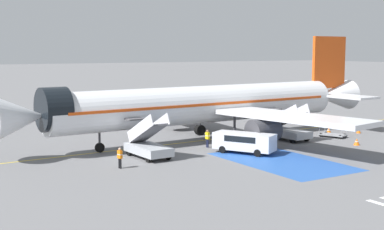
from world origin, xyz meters
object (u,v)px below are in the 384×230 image
Objects in this scene: fuel_tanker at (173,101)px; baggage_cart at (333,135)px; service_van_0 at (244,141)px; traffic_cone_1 at (329,130)px; ground_crew_0 at (207,137)px; traffic_cone_0 at (359,131)px; airliner at (209,104)px; boarding_stairs_forward at (148,146)px; boarding_stairs_aft at (287,130)px; traffic_cone_2 at (357,142)px; ground_crew_1 at (120,157)px.

fuel_tanker is 28.64m from baggage_cart.
traffic_cone_1 is at bearing -13.23° from service_van_0.
service_van_0 reaches higher than baggage_cart.
ground_crew_0 is 18.75m from traffic_cone_0.
fuel_tanker is 13.96× the size of traffic_cone_1.
airliner is 7.41× the size of service_van_0.
traffic_cone_0 is at bearing -98.79° from ground_crew_0.
boarding_stairs_forward is at bearing -176.12° from traffic_cone_1.
ground_crew_0 is (-9.17, 0.56, -0.02)m from boarding_stairs_aft.
baggage_cart is at bearing -102.07° from ground_crew_0.
boarding_stairs_forward is 15.96m from boarding_stairs_aft.
boarding_stairs_aft is 9.58m from traffic_cone_0.
traffic_cone_2 is (-1.52, -4.50, 0.07)m from baggage_cart.
ground_crew_0 is at bearing 78.80° from service_van_0.
boarding_stairs_forward is at bearing -180.00° from boarding_stairs_aft.
service_van_0 is at bearing -166.75° from ground_crew_0.
airliner is 14.61m from traffic_cone_2.
ground_crew_1 reaches higher than baggage_cart.
airliner is 14.09m from traffic_cone_1.
traffic_cone_0 is 0.86× the size of traffic_cone_1.
service_van_0 is at bearing -171.39° from traffic_cone_0.
traffic_cone_1 is (4.44, -26.40, -1.31)m from fuel_tanker.
boarding_stairs_aft is 0.95× the size of service_van_0.
ground_crew_1 is 2.84× the size of traffic_cone_0.
boarding_stairs_forward is 8.11× the size of traffic_cone_1.
boarding_stairs_forward is 3.32× the size of ground_crew_1.
airliner reaches higher than baggage_cart.
boarding_stairs_forward is at bearing 114.91° from airliner.
ground_crew_1 is at bearing -172.95° from boarding_stairs_aft.
airliner is at bearing 51.72° from service_van_0.
boarding_stairs_forward reaches higher than traffic_cone_2.
baggage_cart is at bearing -16.32° from boarding_stairs_aft.
fuel_tanker is at bearing -23.60° from airliner.
fuel_tanker reaches higher than traffic_cone_1.
traffic_cone_0 is at bearing -20.67° from service_van_0.
boarding_stairs_forward is 21.08m from baggage_cart.
traffic_cone_0 is 3.30m from traffic_cone_1.
traffic_cone_2 is (11.48, -2.38, -0.76)m from service_van_0.
boarding_stairs_aft is 6.69m from traffic_cone_1.
boarding_stairs_forward reaches higher than traffic_cone_0.
service_van_0 is 8.70× the size of traffic_cone_2.
traffic_cone_1 is at bearing -106.46° from airliner.
fuel_tanker is 14.17× the size of traffic_cone_2.
boarding_stairs_aft is at bearing -6.15° from service_van_0.
ground_crew_0 is at bearing -28.62° from baggage_cart.
airliner is at bearing -72.63° from ground_crew_1.
ground_crew_1 is (-11.74, 0.03, -0.17)m from service_van_0.
boarding_stairs_aft is 5.32m from baggage_cart.
boarding_stairs_aft is at bearing -35.10° from baggage_cart.
airliner is 26.01× the size of ground_crew_1.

